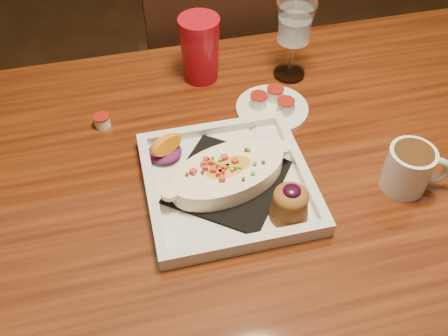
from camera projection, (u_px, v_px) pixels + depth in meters
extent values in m
plane|color=#321E10|center=(264.00, 334.00, 1.51)|extent=(7.00, 7.00, 0.00)
cube|color=#6D2E0F|center=(287.00, 173.00, 0.97)|extent=(1.50, 0.90, 0.04)
cylinder|color=black|center=(1.00, 210.00, 1.38)|extent=(0.07, 0.07, 0.71)
cylinder|color=black|center=(437.00, 131.00, 1.60)|extent=(0.07, 0.07, 0.71)
cube|color=black|center=(210.00, 76.00, 1.64)|extent=(0.42, 0.42, 0.04)
cylinder|color=black|center=(244.00, 91.00, 1.94)|extent=(0.04, 0.04, 0.45)
cylinder|color=black|center=(158.00, 105.00, 1.89)|extent=(0.04, 0.04, 0.45)
cylinder|color=black|center=(270.00, 151.00, 1.72)|extent=(0.04, 0.04, 0.45)
cylinder|color=black|center=(173.00, 169.00, 1.66)|extent=(0.04, 0.04, 0.45)
cube|color=black|center=(224.00, 43.00, 1.33)|extent=(0.40, 0.03, 0.46)
cube|color=silver|center=(228.00, 185.00, 0.92)|extent=(0.30, 0.30, 0.01)
cube|color=black|center=(228.00, 182.00, 0.91)|extent=(0.26, 0.26, 0.01)
ellipsoid|color=orange|center=(228.00, 173.00, 0.89)|extent=(0.21, 0.14, 0.04)
ellipsoid|color=#5B1454|center=(165.00, 152.00, 0.95)|extent=(0.06, 0.07, 0.02)
cone|color=brown|center=(290.00, 206.00, 0.84)|extent=(0.07, 0.07, 0.05)
ellipsoid|color=brown|center=(291.00, 197.00, 0.82)|extent=(0.06, 0.06, 0.03)
ellipsoid|color=black|center=(292.00, 191.00, 0.81)|extent=(0.03, 0.03, 0.01)
cylinder|color=silver|center=(408.00, 169.00, 0.89)|extent=(0.08, 0.08, 0.09)
cylinder|color=#351F0E|center=(413.00, 155.00, 0.86)|extent=(0.07, 0.07, 0.02)
torus|color=silver|center=(433.00, 170.00, 0.89)|extent=(0.06, 0.03, 0.06)
cylinder|color=silver|center=(289.00, 73.00, 1.15)|extent=(0.07, 0.07, 0.01)
cylinder|color=silver|center=(291.00, 58.00, 1.12)|extent=(0.01, 0.01, 0.08)
cone|color=silver|center=(295.00, 23.00, 1.05)|extent=(0.09, 0.09, 0.09)
cylinder|color=silver|center=(272.00, 109.00, 1.06)|extent=(0.15, 0.15, 0.01)
cylinder|color=silver|center=(259.00, 101.00, 1.05)|extent=(0.04, 0.04, 0.03)
cylinder|color=maroon|center=(259.00, 96.00, 1.04)|extent=(0.04, 0.04, 0.00)
cylinder|color=silver|center=(275.00, 94.00, 1.06)|extent=(0.04, 0.04, 0.03)
cylinder|color=maroon|center=(276.00, 89.00, 1.05)|extent=(0.04, 0.04, 0.00)
cylinder|color=silver|center=(286.00, 106.00, 1.04)|extent=(0.04, 0.04, 0.03)
cylinder|color=maroon|center=(286.00, 101.00, 1.03)|extent=(0.04, 0.04, 0.00)
cylinder|color=silver|center=(102.00, 121.00, 1.02)|extent=(0.03, 0.03, 0.02)
cylinder|color=maroon|center=(101.00, 117.00, 1.01)|extent=(0.03, 0.03, 0.00)
cone|color=#A80C1A|center=(200.00, 49.00, 1.09)|extent=(0.09, 0.09, 0.15)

